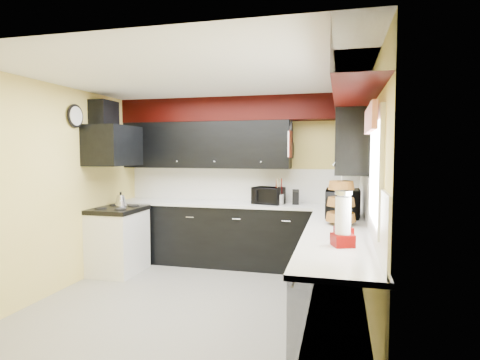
# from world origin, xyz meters

# --- Properties ---
(ground) EXTENTS (3.60, 3.60, 0.00)m
(ground) POSITION_xyz_m (0.00, 0.00, 0.00)
(ground) COLOR gray
(ground) RESTS_ON ground
(wall_back) EXTENTS (3.60, 0.06, 2.50)m
(wall_back) POSITION_xyz_m (0.00, 1.80, 1.25)
(wall_back) COLOR #E0C666
(wall_back) RESTS_ON ground
(wall_right) EXTENTS (0.06, 3.60, 2.50)m
(wall_right) POSITION_xyz_m (1.80, 0.00, 1.25)
(wall_right) COLOR #E0C666
(wall_right) RESTS_ON ground
(wall_left) EXTENTS (0.06, 3.60, 2.50)m
(wall_left) POSITION_xyz_m (-1.80, 0.00, 1.25)
(wall_left) COLOR #E0C666
(wall_left) RESTS_ON ground
(ceiling) EXTENTS (3.60, 3.60, 0.06)m
(ceiling) POSITION_xyz_m (0.00, 0.00, 2.50)
(ceiling) COLOR white
(ceiling) RESTS_ON wall_back
(cab_back) EXTENTS (3.60, 0.60, 0.90)m
(cab_back) POSITION_xyz_m (0.00, 1.50, 0.45)
(cab_back) COLOR black
(cab_back) RESTS_ON ground
(cab_right) EXTENTS (0.60, 3.00, 0.90)m
(cab_right) POSITION_xyz_m (1.50, -0.30, 0.45)
(cab_right) COLOR black
(cab_right) RESTS_ON ground
(counter_back) EXTENTS (3.62, 0.64, 0.04)m
(counter_back) POSITION_xyz_m (0.00, 1.50, 0.92)
(counter_back) COLOR white
(counter_back) RESTS_ON cab_back
(counter_right) EXTENTS (0.64, 3.02, 0.04)m
(counter_right) POSITION_xyz_m (1.50, -0.30, 0.92)
(counter_right) COLOR white
(counter_right) RESTS_ON cab_right
(splash_back) EXTENTS (3.60, 0.02, 0.50)m
(splash_back) POSITION_xyz_m (0.00, 1.79, 1.19)
(splash_back) COLOR white
(splash_back) RESTS_ON counter_back
(splash_right) EXTENTS (0.02, 3.60, 0.50)m
(splash_right) POSITION_xyz_m (1.79, 0.00, 1.19)
(splash_right) COLOR white
(splash_right) RESTS_ON counter_right
(upper_back) EXTENTS (2.60, 0.35, 0.70)m
(upper_back) POSITION_xyz_m (-0.50, 1.62, 1.80)
(upper_back) COLOR black
(upper_back) RESTS_ON wall_back
(upper_right) EXTENTS (0.35, 1.80, 0.70)m
(upper_right) POSITION_xyz_m (1.62, 0.90, 1.80)
(upper_right) COLOR black
(upper_right) RESTS_ON wall_right
(soffit_back) EXTENTS (3.60, 0.36, 0.35)m
(soffit_back) POSITION_xyz_m (0.00, 1.62, 2.33)
(soffit_back) COLOR black
(soffit_back) RESTS_ON wall_back
(soffit_right) EXTENTS (0.36, 3.24, 0.35)m
(soffit_right) POSITION_xyz_m (1.62, -0.18, 2.33)
(soffit_right) COLOR black
(soffit_right) RESTS_ON wall_right
(stove) EXTENTS (0.60, 0.75, 0.86)m
(stove) POSITION_xyz_m (-1.50, 0.75, 0.43)
(stove) COLOR white
(stove) RESTS_ON ground
(cooktop) EXTENTS (0.62, 0.77, 0.06)m
(cooktop) POSITION_xyz_m (-1.50, 0.75, 0.89)
(cooktop) COLOR black
(cooktop) RESTS_ON stove
(hood) EXTENTS (0.50, 0.78, 0.55)m
(hood) POSITION_xyz_m (-1.55, 0.75, 1.78)
(hood) COLOR black
(hood) RESTS_ON wall_left
(hood_duct) EXTENTS (0.24, 0.40, 0.40)m
(hood_duct) POSITION_xyz_m (-1.68, 0.75, 2.20)
(hood_duct) COLOR black
(hood_duct) RESTS_ON wall_left
(window) EXTENTS (0.03, 0.86, 0.96)m
(window) POSITION_xyz_m (1.79, -0.90, 1.55)
(window) COLOR white
(window) RESTS_ON wall_right
(valance) EXTENTS (0.04, 0.88, 0.20)m
(valance) POSITION_xyz_m (1.73, -0.90, 1.95)
(valance) COLOR red
(valance) RESTS_ON wall_right
(pan_top) EXTENTS (0.03, 0.22, 0.40)m
(pan_top) POSITION_xyz_m (0.82, 1.55, 2.00)
(pan_top) COLOR black
(pan_top) RESTS_ON upper_back
(pan_mid) EXTENTS (0.03, 0.28, 0.46)m
(pan_mid) POSITION_xyz_m (0.82, 1.42, 1.75)
(pan_mid) COLOR black
(pan_mid) RESTS_ON upper_back
(pan_low) EXTENTS (0.03, 0.24, 0.42)m
(pan_low) POSITION_xyz_m (0.82, 1.68, 1.72)
(pan_low) COLOR black
(pan_low) RESTS_ON upper_back
(cut_board) EXTENTS (0.03, 0.26, 0.35)m
(cut_board) POSITION_xyz_m (0.83, 1.30, 1.80)
(cut_board) COLOR white
(cut_board) RESTS_ON upper_back
(baskets) EXTENTS (0.27, 0.27, 0.50)m
(baskets) POSITION_xyz_m (1.52, 0.05, 1.18)
(baskets) COLOR brown
(baskets) RESTS_ON upper_right
(clock) EXTENTS (0.03, 0.30, 0.30)m
(clock) POSITION_xyz_m (-1.77, 0.25, 2.15)
(clock) COLOR black
(clock) RESTS_ON wall_left
(deco_plate) EXTENTS (0.03, 0.24, 0.24)m
(deco_plate) POSITION_xyz_m (1.77, -0.35, 2.25)
(deco_plate) COLOR white
(deco_plate) RESTS_ON wall_right
(toaster_oven) EXTENTS (0.50, 0.45, 0.24)m
(toaster_oven) POSITION_xyz_m (0.49, 1.50, 1.06)
(toaster_oven) COLOR black
(toaster_oven) RESTS_ON counter_back
(microwave) EXTENTS (0.39, 0.57, 0.31)m
(microwave) POSITION_xyz_m (1.54, 0.58, 1.10)
(microwave) COLOR black
(microwave) RESTS_ON counter_right
(utensil_crock) EXTENTS (0.15, 0.15, 0.15)m
(utensil_crock) POSITION_xyz_m (0.66, 1.45, 1.01)
(utensil_crock) COLOR silver
(utensil_crock) RESTS_ON counter_back
(knife_block) EXTENTS (0.11, 0.14, 0.20)m
(knife_block) POSITION_xyz_m (0.89, 1.53, 1.04)
(knife_block) COLOR black
(knife_block) RESTS_ON counter_back
(kettle) EXTENTS (0.21, 0.21, 0.15)m
(kettle) POSITION_xyz_m (-1.56, 0.94, 1.00)
(kettle) COLOR #A4A3A7
(kettle) RESTS_ON cooktop
(dispenser_a) EXTENTS (0.18, 0.18, 0.37)m
(dispenser_a) POSITION_xyz_m (1.55, -0.65, 1.12)
(dispenser_a) COLOR #600008
(dispenser_a) RESTS_ON counter_right
(dispenser_b) EXTENTS (0.20, 0.20, 0.43)m
(dispenser_b) POSITION_xyz_m (1.54, -0.95, 1.15)
(dispenser_b) COLOR #630D04
(dispenser_b) RESTS_ON counter_right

